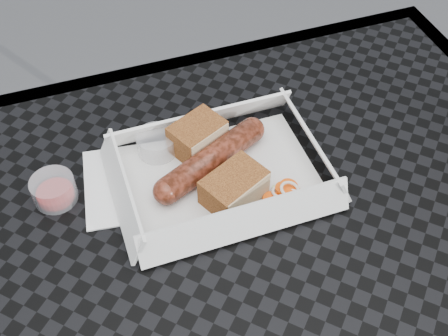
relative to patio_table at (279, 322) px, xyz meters
The scene contains 9 objects.
patio_table is the anchor object (origin of this frame).
food_tray 0.18m from the patio_table, 94.77° to the left, with size 0.22×0.15×0.00m, color white.
bratwurst 0.20m from the patio_table, 96.50° to the left, with size 0.16×0.09×0.03m.
bread_near 0.24m from the patio_table, 96.74° to the left, with size 0.06×0.04×0.04m, color brown.
bread_far 0.16m from the patio_table, 94.52° to the left, with size 0.07×0.05×0.04m, color brown.
veg_garnish 0.14m from the patio_table, 67.93° to the left, with size 0.03×0.03×0.00m.
napkin 0.23m from the patio_table, 120.56° to the left, with size 0.12×0.12×0.00m, color white.
condiment_cup_sauce 0.30m from the patio_table, 136.05° to the left, with size 0.05×0.05×0.03m, color #9A0C0B.
condiment_cup_empty 0.25m from the patio_table, 108.04° to the left, with size 0.05×0.05×0.03m, color silver.
Camera 1 is at (-0.15, -0.24, 1.26)m, focal length 45.00 mm.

